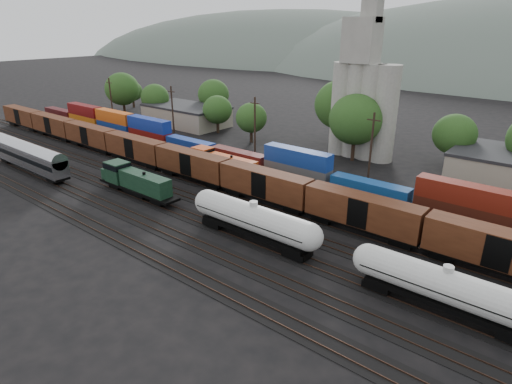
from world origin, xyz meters
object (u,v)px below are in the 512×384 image
Objects in this scene: passenger_coach at (28,155)px; green_locomotive at (133,180)px; tank_car_a at (254,219)px; orange_locomotive at (220,163)px; grain_silo at (363,100)px.

green_locomotive is at bearing 11.90° from passenger_coach.
green_locomotive is 0.86× the size of tank_car_a.
orange_locomotive is 0.57× the size of grain_silo.
tank_car_a is at bearing -80.93° from grain_silo.
green_locomotive is at bearing -104.64° from orange_locomotive.
orange_locomotive is at bearing 35.89° from passenger_coach.
passenger_coach is at bearing -168.10° from green_locomotive.
grain_silo reaches higher than tank_car_a.
green_locomotive is at bearing -112.88° from grain_silo.
orange_locomotive is at bearing 75.36° from green_locomotive.
tank_car_a is (23.85, 0.00, 0.45)m from green_locomotive.
tank_car_a reaches higher than green_locomotive.
passenger_coach is 0.80× the size of grain_silo.
grain_silo is (-6.55, 41.00, 8.34)m from tank_car_a.
tank_car_a is 0.65× the size of grain_silo.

